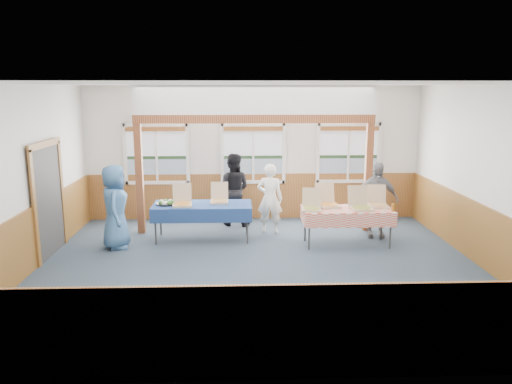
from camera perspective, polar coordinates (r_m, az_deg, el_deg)
floor at (r=8.98m, az=0.39°, el=-8.62°), size 8.00×8.00×0.00m
ceiling at (r=8.42m, az=0.42°, el=12.26°), size 8.00×8.00×0.00m
wall_back at (r=12.01m, az=-0.34°, el=4.45°), size 8.00×0.00×8.00m
wall_front at (r=5.15m, az=2.13°, el=-5.48°), size 8.00×0.00×8.00m
wall_left at (r=9.28m, az=-25.10°, el=1.17°), size 0.00×8.00×8.00m
wall_right at (r=9.60m, az=25.01°, el=1.50°), size 0.00×8.00×8.00m
wainscot_back at (r=12.17m, az=-0.33°, el=-0.47°), size 7.98×0.05×1.10m
wainscot_front at (r=5.58m, az=2.03°, el=-15.76°), size 7.98×0.05×1.10m
wainscot_left at (r=9.50m, az=-24.41°, el=-5.06°), size 0.05×6.98×1.10m
wainscot_right at (r=9.81m, az=24.35°, el=-4.54°), size 0.05×6.98×1.10m
cased_opening at (r=10.19m, az=-22.70°, el=-0.93°), size 0.06×1.30×2.10m
window_left at (r=12.11m, az=-11.32°, el=4.66°), size 1.56×0.10×1.46m
window_mid at (r=11.96m, az=-0.33°, el=4.80°), size 1.56×0.10×1.46m
window_right at (r=12.25m, az=10.52°, el=4.77°), size 1.56×0.10×1.46m
post_left at (r=11.09m, az=-13.17°, el=1.44°), size 0.15×0.15×2.40m
post_right at (r=11.25m, az=12.69°, el=1.61°), size 0.15×0.15×2.40m
cross_beam at (r=10.73m, az=-0.14°, el=8.36°), size 5.15×0.18×0.18m
table_left at (r=10.49m, az=-6.15°, el=-1.66°), size 2.07×0.95×0.76m
table_right at (r=10.21m, az=10.39°, el=-2.19°), size 1.92×1.17×0.76m
pizza_box_a at (r=10.39m, az=-8.43°, el=-1.18°), size 0.44×0.51×0.43m
pizza_box_b at (r=10.60m, az=-4.22°, el=-0.84°), size 0.37×0.45×0.40m
pizza_box_c at (r=9.95m, az=6.36°, el=-1.70°), size 0.44×0.51×0.41m
pizza_box_d at (r=10.30m, az=8.24°, el=-1.28°), size 0.51×0.58×0.46m
pizza_box_e at (r=10.17m, az=11.86°, el=-1.59°), size 0.46×0.54×0.45m
pizza_box_f at (r=10.48m, az=13.75°, el=-1.29°), size 0.43×0.50×0.42m
veggie_tray at (r=10.55m, az=-10.23°, el=-1.24°), size 0.43×0.43×0.10m
drink_glass at (r=10.17m, az=15.41°, el=-1.71°), size 0.07×0.07×0.15m
woman_white at (r=10.89m, az=1.60°, el=-0.75°), size 0.63×0.48×1.54m
woman_black at (r=11.52m, az=-2.66°, el=0.29°), size 0.93×0.79×1.68m
man_blue at (r=10.22m, az=-15.81°, el=-1.63°), size 0.64×0.88×1.68m
person_grey at (r=10.89m, az=13.54°, el=-0.88°), size 0.98×0.48×1.61m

